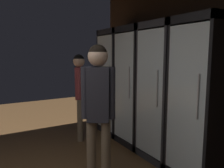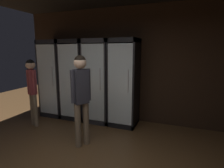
{
  "view_description": "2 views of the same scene",
  "coord_description": "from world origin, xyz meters",
  "px_view_note": "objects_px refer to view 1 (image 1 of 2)",
  "views": [
    {
      "loc": [
        1.66,
        0.31,
        1.58
      ],
      "look_at": [
        -1.65,
        2.26,
        1.06
      ],
      "focal_mm": 36.2,
      "sensor_mm": 36.0,
      "label": 1
    },
    {
      "loc": [
        1.07,
        -1.29,
        1.74
      ],
      "look_at": [
        -0.45,
        2.71,
        0.96
      ],
      "focal_mm": 28.75,
      "sensor_mm": 36.0,
      "label": 2
    }
  ],
  "objects_px": {
    "cooler_left": "(141,87)",
    "cooler_center": "(167,93)",
    "shopper_far": "(98,102)",
    "shopper_near": "(79,87)",
    "cooler_far_left": "(120,83)",
    "cooler_right": "(205,101)"
  },
  "relations": [
    {
      "from": "cooler_center",
      "to": "shopper_near",
      "type": "height_order",
      "value": "cooler_center"
    },
    {
      "from": "cooler_far_left",
      "to": "cooler_left",
      "type": "xyz_separation_m",
      "value": [
        0.66,
        0.0,
        -0.0
      ]
    },
    {
      "from": "cooler_far_left",
      "to": "shopper_far",
      "type": "xyz_separation_m",
      "value": [
        1.54,
        -1.28,
        0.05
      ]
    },
    {
      "from": "shopper_near",
      "to": "cooler_left",
      "type": "bearing_deg",
      "value": 54.02
    },
    {
      "from": "cooler_left",
      "to": "shopper_near",
      "type": "relative_size",
      "value": 1.3
    },
    {
      "from": "cooler_left",
      "to": "shopper_far",
      "type": "distance_m",
      "value": 1.55
    },
    {
      "from": "cooler_far_left",
      "to": "shopper_near",
      "type": "relative_size",
      "value": 1.3
    },
    {
      "from": "cooler_far_left",
      "to": "cooler_right",
      "type": "height_order",
      "value": "same"
    },
    {
      "from": "cooler_far_left",
      "to": "cooler_right",
      "type": "bearing_deg",
      "value": 0.02
    },
    {
      "from": "cooler_center",
      "to": "cooler_right",
      "type": "bearing_deg",
      "value": 0.1
    },
    {
      "from": "cooler_right",
      "to": "shopper_near",
      "type": "distance_m",
      "value": 2.14
    },
    {
      "from": "cooler_right",
      "to": "shopper_far",
      "type": "bearing_deg",
      "value": -108.4
    },
    {
      "from": "cooler_center",
      "to": "shopper_near",
      "type": "bearing_deg",
      "value": -145.76
    },
    {
      "from": "cooler_left",
      "to": "cooler_center",
      "type": "relative_size",
      "value": 1.0
    },
    {
      "from": "cooler_far_left",
      "to": "cooler_left",
      "type": "relative_size",
      "value": 1.0
    },
    {
      "from": "cooler_left",
      "to": "shopper_far",
      "type": "relative_size",
      "value": 1.21
    },
    {
      "from": "cooler_right",
      "to": "shopper_far",
      "type": "height_order",
      "value": "cooler_right"
    },
    {
      "from": "cooler_right",
      "to": "shopper_far",
      "type": "distance_m",
      "value": 1.35
    },
    {
      "from": "shopper_far",
      "to": "cooler_far_left",
      "type": "bearing_deg",
      "value": 140.32
    },
    {
      "from": "cooler_left",
      "to": "shopper_far",
      "type": "bearing_deg",
      "value": -55.31
    },
    {
      "from": "cooler_left",
      "to": "shopper_near",
      "type": "bearing_deg",
      "value": -125.98
    },
    {
      "from": "shopper_far",
      "to": "shopper_near",
      "type": "bearing_deg",
      "value": 165.43
    }
  ]
}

